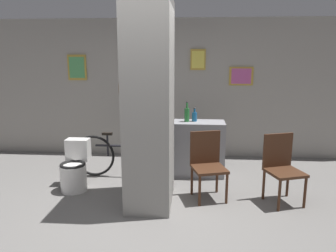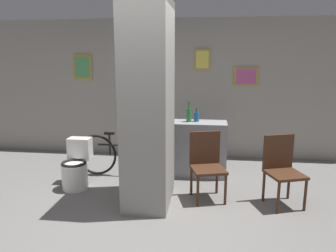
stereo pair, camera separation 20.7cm
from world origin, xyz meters
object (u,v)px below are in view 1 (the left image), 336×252
Objects in this scene: chair_by_doorway at (282,166)px; bicycle at (122,156)px; toilet at (75,169)px; bottle_tall at (187,114)px; chair_near_pillar at (207,162)px.

chair_by_doorway is 0.57× the size of bicycle.
toilet is at bearing 157.31° from chair_by_doorway.
bicycle is (-2.30, 0.74, -0.14)m from chair_by_doorway.
bottle_tall is (1.02, 0.20, 0.65)m from bicycle.
toilet is at bearing -137.24° from bicycle.
bottle_tall is at bearing 11.07° from bicycle.
bicycle is (0.59, 0.54, 0.05)m from toilet.
bottle_tall reaches higher than chair_near_pillar.
bottle_tall is (1.61, 0.74, 0.71)m from toilet.
bicycle is 4.85× the size of bottle_tall.
bicycle is 1.23m from bottle_tall.
chair_near_pillar is 1.00× the size of chair_by_doorway.
bicycle is at bearing 42.76° from toilet.
chair_near_pillar reaches higher than toilet.
toilet is at bearing -155.20° from bottle_tall.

